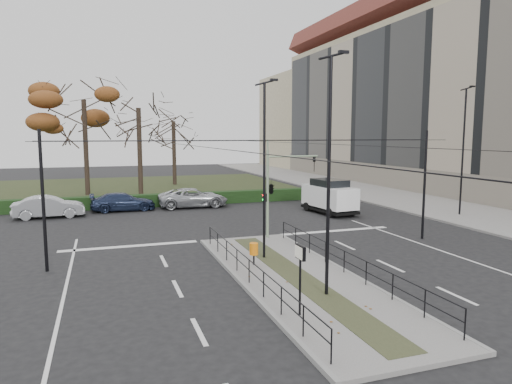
# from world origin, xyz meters

# --- Properties ---
(ground) EXTENTS (140.00, 140.00, 0.00)m
(ground) POSITION_xyz_m (0.00, 0.00, 0.00)
(ground) COLOR black
(ground) RESTS_ON ground
(median_island) EXTENTS (4.40, 15.00, 0.14)m
(median_island) POSITION_xyz_m (0.00, -2.50, 0.07)
(median_island) COLOR slate
(median_island) RESTS_ON ground
(sidewalk_east) EXTENTS (8.00, 90.00, 0.14)m
(sidewalk_east) POSITION_xyz_m (18.00, 22.00, 0.07)
(sidewalk_east) COLOR slate
(sidewalk_east) RESTS_ON ground
(park) EXTENTS (38.00, 26.00, 0.10)m
(park) POSITION_xyz_m (-6.00, 32.00, 0.05)
(park) COLOR #273118
(park) RESTS_ON ground
(hedge) EXTENTS (38.00, 1.00, 1.00)m
(hedge) POSITION_xyz_m (-6.00, 18.60, 0.50)
(hedge) COLOR black
(hedge) RESTS_ON ground
(apartment_block) EXTENTS (13.09, 52.10, 21.64)m
(apartment_block) POSITION_xyz_m (27.97, 23.97, 10.39)
(apartment_block) COLOR tan
(apartment_block) RESTS_ON ground
(median_railing) EXTENTS (4.14, 13.24, 0.92)m
(median_railing) POSITION_xyz_m (0.00, -2.60, 0.98)
(median_railing) COLOR black
(median_railing) RESTS_ON median_island
(catenary) EXTENTS (20.00, 34.00, 6.00)m
(catenary) POSITION_xyz_m (0.00, 1.62, 3.42)
(catenary) COLOR black
(catenary) RESTS_ON ground
(traffic_light) EXTENTS (3.27, 1.88, 4.82)m
(traffic_light) POSITION_xyz_m (1.58, 4.50, 2.94)
(traffic_light) COLOR gray
(traffic_light) RESTS_ON median_island
(litter_bin) EXTENTS (0.38, 0.38, 0.96)m
(litter_bin) POSITION_xyz_m (-1.11, -0.34, 0.83)
(litter_bin) COLOR black
(litter_bin) RESTS_ON median_island
(info_panel) EXTENTS (0.13, 0.58, 2.23)m
(info_panel) POSITION_xyz_m (-1.51, -6.09, 1.89)
(info_panel) COLOR black
(info_panel) RESTS_ON median_island
(streetlamp_median_near) EXTENTS (0.70, 0.14, 8.42)m
(streetlamp_median_near) POSITION_xyz_m (0.16, -4.73, 4.42)
(streetlamp_median_near) COLOR black
(streetlamp_median_near) RESTS_ON median_island
(streetlamp_median_far) EXTENTS (0.68, 0.14, 8.09)m
(streetlamp_median_far) POSITION_xyz_m (-0.28, 0.60, 4.25)
(streetlamp_median_far) COLOR black
(streetlamp_median_far) RESTS_ON median_island
(streetlamp_sidewalk) EXTENTS (0.75, 0.15, 9.01)m
(streetlamp_sidewalk) POSITION_xyz_m (16.81, 7.00, 4.72)
(streetlamp_sidewalk) COLOR black
(streetlamp_sidewalk) RESTS_ON sidewalk_east
(parked_car_second) EXTENTS (4.76, 1.85, 1.55)m
(parked_car_second) POSITION_xyz_m (-10.84, 15.75, 0.77)
(parked_car_second) COLOR #A5A7AC
(parked_car_second) RESTS_ON ground
(parked_car_third) EXTENTS (4.82, 2.06, 1.39)m
(parked_car_third) POSITION_xyz_m (-5.81, 17.15, 0.69)
(parked_car_third) COLOR #1D2744
(parked_car_third) RESTS_ON ground
(parked_car_fourth) EXTENTS (5.56, 2.68, 1.53)m
(parked_car_fourth) POSITION_xyz_m (-0.37, 17.24, 0.76)
(parked_car_fourth) COLOR #A5A7AC
(parked_car_fourth) RESTS_ON ground
(white_van) EXTENTS (2.59, 4.98, 2.53)m
(white_van) POSITION_xyz_m (8.61, 11.17, 1.31)
(white_van) COLOR white
(white_van) RESTS_ON ground
(rust_tree) EXTENTS (8.76, 8.76, 11.73)m
(rust_tree) POSITION_xyz_m (-8.59, 27.32, 9.01)
(rust_tree) COLOR black
(rust_tree) RESTS_ON park
(bare_tree_center) EXTENTS (5.67, 5.67, 9.60)m
(bare_tree_center) POSITION_xyz_m (0.67, 33.91, 6.79)
(bare_tree_center) COLOR black
(bare_tree_center) RESTS_ON park
(bare_tree_near) EXTENTS (5.54, 5.54, 10.84)m
(bare_tree_near) POSITION_xyz_m (-3.80, 25.53, 7.65)
(bare_tree_near) COLOR black
(bare_tree_near) RESTS_ON park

